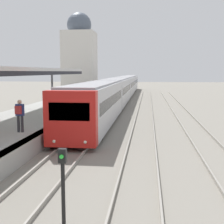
# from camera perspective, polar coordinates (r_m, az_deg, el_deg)

# --- Properties ---
(person_on_platform) EXTENTS (0.40, 0.40, 1.66)m
(person_on_platform) POSITION_cam_1_polar(r_m,az_deg,el_deg) (16.52, -16.53, -0.21)
(person_on_platform) COLOR #2D2D33
(person_on_platform) RESTS_ON station_platform
(train_near) EXTENTS (2.61, 58.16, 3.16)m
(train_near) POSITION_cam_1_polar(r_m,az_deg,el_deg) (43.84, 1.70, 4.50)
(train_near) COLOR red
(train_near) RESTS_ON ground_plane
(signal_post_near) EXTENTS (0.20, 0.21, 2.06)m
(signal_post_near) POSITION_cam_1_polar(r_m,az_deg,el_deg) (8.09, -8.97, -12.14)
(signal_post_near) COLOR black
(signal_post_near) RESTS_ON ground_plane
(distant_domed_building) EXTENTS (4.78, 4.78, 12.84)m
(distant_domed_building) POSITION_cam_1_polar(r_m,az_deg,el_deg) (48.71, -5.94, 9.83)
(distant_domed_building) COLOR silver
(distant_domed_building) RESTS_ON ground_plane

